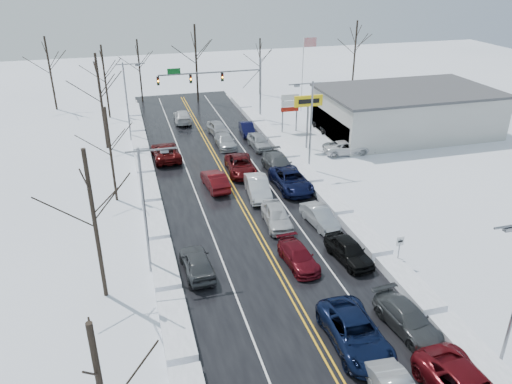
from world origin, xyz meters
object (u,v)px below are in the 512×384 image
object	(u,v)px
dealership_building	(406,111)
flagpole	(304,68)
traffic_signal_mast	(222,80)
oncoming_car_0	(215,188)
tires_plus_sign	(308,105)

from	to	relation	value
dealership_building	flagpole	bearing A→B (deg)	126.27
traffic_signal_mast	oncoming_car_0	world-z (taller)	traffic_signal_mast
tires_plus_sign	dealership_building	size ratio (longest dim) A/B	0.29
tires_plus_sign	oncoming_car_0	size ratio (longest dim) A/B	1.24
flagpole	oncoming_car_0	size ratio (longest dim) A/B	2.07
dealership_building	oncoming_car_0	bearing A→B (deg)	-158.81
traffic_signal_mast	oncoming_car_0	distance (m)	21.24
dealership_building	tires_plus_sign	bearing A→B (deg)	-171.53
traffic_signal_mast	dealership_building	size ratio (longest dim) A/B	0.65
traffic_signal_mast	tires_plus_sign	world-z (taller)	traffic_signal_mast
tires_plus_sign	oncoming_car_0	bearing A→B (deg)	-146.79
traffic_signal_mast	flagpole	size ratio (longest dim) A/B	1.33
tires_plus_sign	traffic_signal_mast	bearing A→B (deg)	120.46
traffic_signal_mast	flagpole	world-z (taller)	flagpole
traffic_signal_mast	dealership_building	world-z (taller)	traffic_signal_mast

